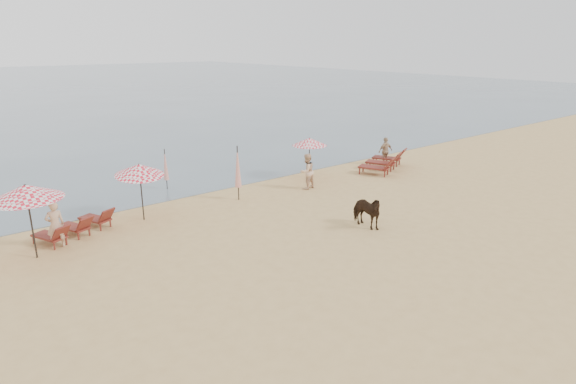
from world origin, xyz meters
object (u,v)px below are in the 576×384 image
object	(u,v)px
umbrella_closed_right	(238,167)
beachgoer_right_a	(307,171)
umbrella_open_left_b	(139,170)
lounger_cluster_right	(385,161)
umbrella_open_right	(310,142)
lounger_cluster_left	(77,226)
beachgoer_right_b	(385,151)
beachgoer_left	(55,225)
cow	(366,211)
umbrella_closed_left	(165,165)
umbrella_open_left_a	(26,192)

from	to	relation	value
umbrella_closed_right	beachgoer_right_a	xyz separation A→B (m)	(3.49, -0.63, -0.65)
umbrella_open_left_b	beachgoer_right_a	bearing A→B (deg)	13.16
beachgoer_right_a	lounger_cluster_right	bearing A→B (deg)	173.33
lounger_cluster_right	umbrella_open_right	xyz separation A→B (m)	(-4.39, 1.33, 1.44)
lounger_cluster_left	lounger_cluster_right	xyz separation A→B (m)	(16.12, -0.71, 0.09)
beachgoer_right_b	beachgoer_left	bearing A→B (deg)	12.28
lounger_cluster_right	cow	distance (m)	8.97
lounger_cluster_left	beachgoer_right_b	bearing A→B (deg)	-22.94
umbrella_open_left_b	umbrella_open_right	distance (m)	9.18
lounger_cluster_right	umbrella_open_right	distance (m)	4.80
beachgoer_left	umbrella_open_right	bearing A→B (deg)	-171.87
lounger_cluster_left	umbrella_open_right	size ratio (longest dim) A/B	1.37
umbrella_closed_right	beachgoer_left	bearing A→B (deg)	-175.87
lounger_cluster_left	umbrella_closed_left	xyz separation A→B (m)	(5.10, 3.36, 0.83)
beachgoer_right_a	beachgoer_right_b	size ratio (longest dim) A/B	1.08
beachgoer_left	beachgoer_right_b	size ratio (longest dim) A/B	1.04
beachgoer_right_b	cow	bearing A→B (deg)	46.33
umbrella_open_left_b	cow	size ratio (longest dim) A/B	1.54
beachgoer_left	umbrella_closed_right	bearing A→B (deg)	-173.53
lounger_cluster_left	umbrella_closed_left	bearing A→B (deg)	10.29
umbrella_open_right	beachgoer_right_b	bearing A→B (deg)	-23.64
umbrella_open_left_b	beachgoer_right_a	world-z (taller)	umbrella_open_left_b
cow	beachgoer_right_b	xyz separation A→B (m)	(8.18, 6.02, 0.15)
lounger_cluster_right	beachgoer_right_b	xyz separation A→B (m)	(0.91, 0.77, 0.32)
umbrella_closed_right	beachgoer_right_a	world-z (taller)	umbrella_closed_right
umbrella_closed_left	cow	xyz separation A→B (m)	(3.75, -9.33, -0.57)
lounger_cluster_left	beachgoer_right_a	world-z (taller)	beachgoer_right_a
umbrella_open_right	beachgoer_right_a	distance (m)	2.17
umbrella_open_left_b	beachgoer_right_b	world-z (taller)	umbrella_open_left_b
umbrella_open_right	cow	distance (m)	7.30
lounger_cluster_right	beachgoer_right_a	world-z (taller)	beachgoer_right_a
umbrella_open_left_b	beachgoer_right_b	distance (m)	14.51
beachgoer_right_a	beachgoer_right_b	xyz separation A→B (m)	(6.62, 0.78, -0.06)
umbrella_open_left_b	cow	distance (m)	8.85
umbrella_open_left_a	beachgoer_right_b	xyz separation A→B (m)	(18.63, 1.14, -1.46)
umbrella_open_right	umbrella_closed_right	xyz separation A→B (m)	(-4.81, -0.71, -0.41)
umbrella_open_left_a	beachgoer_right_a	size ratio (longest dim) A/B	1.46
beachgoer_right_b	umbrella_closed_left	bearing A→B (deg)	-5.50
umbrella_closed_right	beachgoer_right_b	bearing A→B (deg)	0.86
umbrella_closed_right	cow	distance (m)	6.23
cow	beachgoer_right_b	size ratio (longest dim) A/B	0.97
umbrella_closed_left	cow	size ratio (longest dim) A/B	1.28
lounger_cluster_left	beachgoer_left	bearing A→B (deg)	-164.39
umbrella_open_left_a	umbrella_open_right	bearing A→B (deg)	22.32
lounger_cluster_right	umbrella_open_left_a	world-z (taller)	umbrella_open_left_a
umbrella_open_left_a	beachgoer_right_b	size ratio (longest dim) A/B	1.57
umbrella_open_left_a	umbrella_closed_left	size ratio (longest dim) A/B	1.27
umbrella_open_left_a	beachgoer_left	xyz separation A→B (m)	(0.77, 0.43, -1.43)
umbrella_closed_left	umbrella_open_right	bearing A→B (deg)	-22.47
umbrella_open_left_b	umbrella_closed_right	world-z (taller)	umbrella_closed_right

